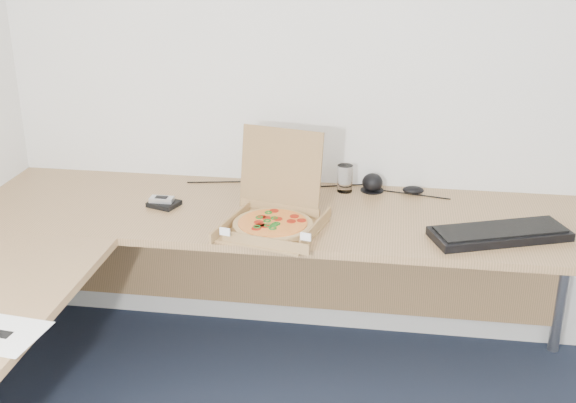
% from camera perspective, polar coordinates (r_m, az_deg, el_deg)
% --- Properties ---
extents(room_shell, '(3.50, 3.50, 2.50)m').
position_cam_1_polar(room_shell, '(1.39, 10.61, -3.94)').
color(room_shell, silver).
rests_on(room_shell, ground).
extents(desk, '(2.50, 2.20, 0.73)m').
position_cam_1_polar(desk, '(2.61, -9.18, -4.45)').
color(desk, '#A37A4D').
rests_on(desk, ground).
extents(pizza_box, '(0.33, 0.39, 0.34)m').
position_cam_1_polar(pizza_box, '(2.72, -1.13, -1.40)').
color(pizza_box, '#A27A47').
rests_on(pizza_box, desk).
extents(drinking_glass, '(0.07, 0.07, 0.12)m').
position_cam_1_polar(drinking_glass, '(3.10, 4.49, 1.82)').
color(drinking_glass, white).
rests_on(drinking_glass, desk).
extents(keyboard, '(0.53, 0.34, 0.03)m').
position_cam_1_polar(keyboard, '(2.77, 16.27, -2.46)').
color(keyboard, black).
rests_on(keyboard, desk).
extents(mouse, '(0.10, 0.08, 0.03)m').
position_cam_1_polar(mouse, '(3.12, 9.80, 0.89)').
color(mouse, black).
rests_on(mouse, desk).
extents(wallet, '(0.14, 0.13, 0.02)m').
position_cam_1_polar(wallet, '(2.99, -9.71, -0.18)').
color(wallet, black).
rests_on(wallet, desk).
extents(phone, '(0.09, 0.05, 0.02)m').
position_cam_1_polar(phone, '(2.99, -9.89, 0.16)').
color(phone, '#B2B5BA').
rests_on(phone, wallet).
extents(dome_speaker, '(0.10, 0.10, 0.08)m').
position_cam_1_polar(dome_speaker, '(3.12, 6.65, 1.57)').
color(dome_speaker, black).
rests_on(dome_speaker, desk).
extents(cable_bundle, '(0.55, 0.11, 0.01)m').
position_cam_1_polar(cable_bundle, '(3.15, 1.80, 1.16)').
color(cable_bundle, black).
rests_on(cable_bundle, desk).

